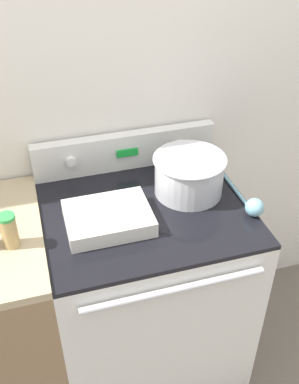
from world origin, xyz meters
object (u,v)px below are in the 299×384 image
casserole_dish (108,217)px  spice_jar_green_cap (9,230)px  mixing_bowl (189,173)px  ladle (252,205)px

casserole_dish → spice_jar_green_cap: bearing=-175.4°
mixing_bowl → spice_jar_green_cap: 0.69m
ladle → spice_jar_green_cap: (-0.85, 0.05, 0.04)m
casserole_dish → spice_jar_green_cap: (-0.33, -0.03, 0.04)m
ladle → spice_jar_green_cap: size_ratio=2.38×
casserole_dish → ladle: 0.53m
ladle → spice_jar_green_cap: 0.86m
mixing_bowl → spice_jar_green_cap: (-0.68, -0.13, -0.01)m
mixing_bowl → ladle: bearing=-46.4°
ladle → casserole_dish: bearing=171.3°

